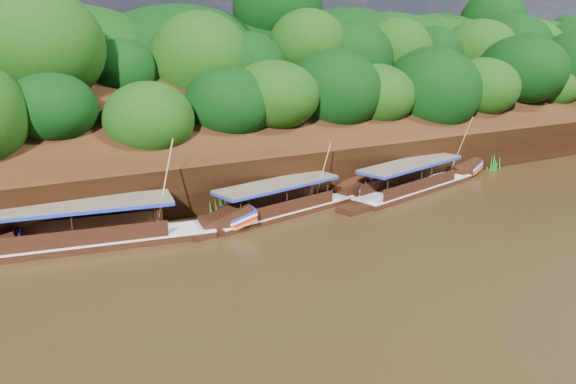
# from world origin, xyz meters

# --- Properties ---
(ground) EXTENTS (160.00, 160.00, 0.00)m
(ground) POSITION_xyz_m (0.00, 0.00, 0.00)
(ground) COLOR black
(ground) RESTS_ON ground
(riverbank) EXTENTS (120.00, 30.06, 19.40)m
(riverbank) POSITION_xyz_m (-0.01, 22.73, 1.89)
(riverbank) COLOR black
(riverbank) RESTS_ON ground
(boat_0) EXTENTS (14.57, 5.28, 5.74)m
(boat_0) POSITION_xyz_m (10.79, 7.64, 0.53)
(boat_0) COLOR black
(boat_0) RESTS_ON ground
(boat_1) EXTENTS (13.14, 4.33, 4.92)m
(boat_1) POSITION_xyz_m (-0.40, 7.59, 0.51)
(boat_1) COLOR black
(boat_1) RESTS_ON ground
(boat_2) EXTENTS (16.35, 4.72, 6.25)m
(boat_2) POSITION_xyz_m (-12.47, 7.57, 0.58)
(boat_2) COLOR black
(boat_2) RESTS_ON ground
(reeds) EXTENTS (51.08, 2.44, 2.03)m
(reeds) POSITION_xyz_m (-3.70, 9.45, 0.85)
(reeds) COLOR #1F6E1B
(reeds) RESTS_ON ground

